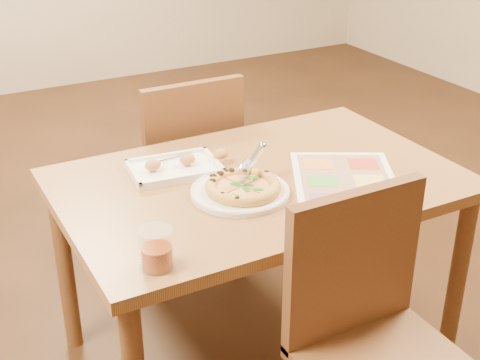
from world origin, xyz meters
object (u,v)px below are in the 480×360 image
pizza (243,187)px  chair_far (186,155)px  appetizer_tray (177,168)px  chair_near (371,316)px  pizza_cutter (251,163)px  plate (240,192)px  menu (346,181)px  glass_tumbler (157,251)px  dining_table (259,201)px

pizza → chair_far: bearing=81.1°
pizza → appetizer_tray: size_ratio=0.68×
chair_near → pizza_cutter: (-0.06, 0.55, 0.24)m
appetizer_tray → plate: bearing=-66.8°
menu → chair_far: bearing=106.8°
plate → pizza_cutter: size_ratio=2.23×
appetizer_tray → glass_tumbler: (-0.27, -0.50, 0.03)m
dining_table → pizza_cutter: bearing=-140.5°
dining_table → appetizer_tray: (-0.22, 0.17, 0.10)m
glass_tumbler → appetizer_tray: bearing=61.4°
menu → appetizer_tray: bearing=143.4°
chair_near → glass_tumbler: (-0.49, 0.27, 0.20)m
appetizer_tray → menu: size_ratio=0.75×
plate → glass_tumbler: glass_tumbler is taller
dining_table → pizza: 0.18m
dining_table → plate: bearing=-146.6°
pizza → menu: size_ratio=0.51×
chair_near → appetizer_tray: bearing=105.8°
pizza → appetizer_tray: appetizer_tray is taller
chair_far → menu: chair_far is taller
glass_tumbler → plate: bearing=34.2°
pizza_cutter → appetizer_tray: size_ratio=0.40×
pizza_cutter → chair_near: bearing=-115.9°
plate → pizza: bearing=-60.9°
plate → menu: plate is taller
menu → chair_near: bearing=-117.6°
appetizer_tray → menu: appetizer_tray is taller
chair_far → plate: 0.70m
chair_far → plate: bearing=80.5°
chair_far → pizza: bearing=81.1°
chair_near → menu: chair_near is taller
chair_near → pizza: bearing=101.7°
glass_tumbler → menu: (0.72, 0.17, -0.05)m
appetizer_tray → menu: (0.45, -0.33, -0.01)m
dining_table → menu: size_ratio=2.81×
pizza_cutter → appetizer_tray: 0.28m
dining_table → pizza_cutter: (-0.06, -0.05, 0.17)m
chair_far → menu: (0.23, -0.76, 0.16)m
plate → appetizer_tray: (-0.11, 0.25, 0.01)m
menu → plate: bearing=165.8°
appetizer_tray → dining_table: bearing=-38.2°
pizza → menu: (0.34, -0.08, -0.03)m
plate → appetizer_tray: appetizer_tray is taller
appetizer_tray → pizza_cutter: bearing=-54.3°
pizza_cutter → plate: bearing=173.3°
chair_near → pizza: size_ratio=1.99×
pizza_cutter → dining_table: bearing=7.5°
plate → glass_tumbler: 0.46m
chair_near → chair_far: (-0.00, 1.20, 0.00)m
chair_far → appetizer_tray: bearing=63.1°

